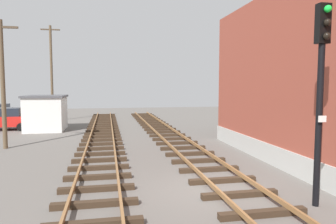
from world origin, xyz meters
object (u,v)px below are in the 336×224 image
control_hut (46,113)px  utility_pole_near (3,82)px  signal_mast (321,82)px  utility_pole_far (52,72)px  parked_car_red (6,119)px

control_hut → utility_pole_near: (-0.87, -7.19, 2.34)m
signal_mast → utility_pole_far: (-11.28, 24.48, 1.27)m
utility_pole_far → parked_car_red: bearing=-114.0°
control_hut → utility_pole_far: size_ratio=0.41×
signal_mast → parked_car_red: signal_mast is taller
signal_mast → utility_pole_far: size_ratio=0.62×
parked_car_red → utility_pole_near: (2.26, -7.95, 2.83)m
utility_pole_near → utility_pole_far: 13.77m
utility_pole_far → utility_pole_near: bearing=-91.3°
control_hut → parked_car_red: size_ratio=0.90×
parked_car_red → utility_pole_near: bearing=-74.1°
utility_pole_near → parked_car_red: bearing=105.9°
parked_car_red → utility_pole_far: size_ratio=0.45×
utility_pole_far → signal_mast: bearing=-65.3°
control_hut → parked_car_red: control_hut is taller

